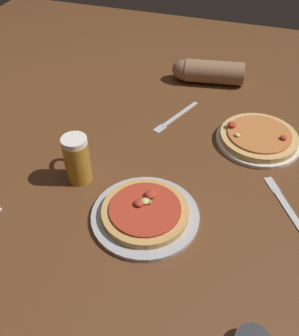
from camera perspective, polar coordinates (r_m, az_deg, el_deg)
The scene contains 7 objects.
ground_plane at distance 1.11m, azimuth 0.00°, elevation -1.34°, with size 2.40×2.40×0.03m, color brown.
pizza_plate_near at distance 0.98m, azimuth -0.64°, elevation -6.72°, with size 0.28×0.28×0.05m.
pizza_plate_far at distance 1.25m, azimuth 15.88°, elevation 4.33°, with size 0.26×0.26×0.05m.
beer_mug_dark at distance 1.06m, azimuth -10.75°, elevation 1.41°, with size 0.09×0.11×0.14m.
fork_left at distance 1.32m, azimuth 3.93°, elevation 7.61°, with size 0.11×0.22×0.01m.
knife_right at distance 1.07m, azimuth 19.84°, elevation -5.55°, with size 0.14×0.22×0.01m.
diner_arm at distance 1.52m, azimuth 8.40°, elevation 13.99°, with size 0.28×0.12×0.09m.
Camera 1 is at (0.25, -0.77, 0.75)m, focal length 40.99 mm.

